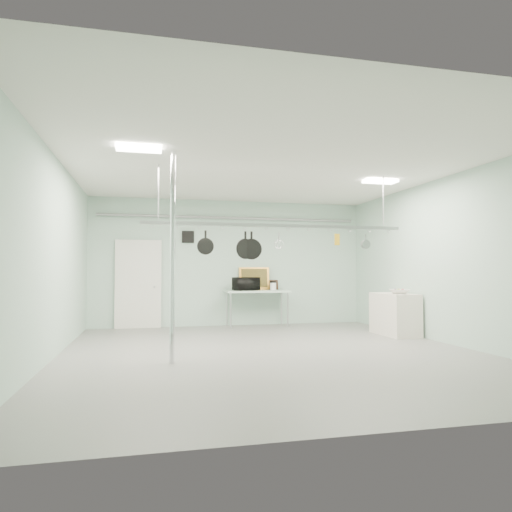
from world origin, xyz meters
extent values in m
plane|color=gray|center=(0.00, 0.00, 0.00)|extent=(8.00, 8.00, 0.00)
cube|color=silver|center=(0.00, 0.00, 3.19)|extent=(7.00, 8.00, 0.02)
cube|color=#A8C9B9|center=(0.00, 3.99, 1.60)|extent=(7.00, 0.02, 3.20)
cube|color=#A8C9B9|center=(3.49, 0.00, 1.60)|extent=(0.02, 8.00, 3.20)
cube|color=silver|center=(-2.30, 3.94, 1.05)|extent=(1.10, 0.10, 2.20)
cube|color=black|center=(-1.10, 3.97, 2.25)|extent=(0.30, 0.04, 0.30)
cylinder|color=gray|center=(0.00, 3.90, 2.75)|extent=(6.60, 0.07, 0.07)
cylinder|color=silver|center=(-1.70, -0.60, 1.60)|extent=(0.08, 0.08, 3.20)
cube|color=silver|center=(0.60, 3.60, 0.88)|extent=(1.60, 0.70, 0.05)
cylinder|color=#B7B7BC|center=(-0.12, 3.32, 0.43)|extent=(0.04, 0.04, 0.86)
cylinder|color=#B7B7BC|center=(-0.12, 3.88, 0.43)|extent=(0.04, 0.04, 0.86)
cylinder|color=#B7B7BC|center=(1.32, 3.32, 0.43)|extent=(0.04, 0.04, 0.86)
cylinder|color=#B7B7BC|center=(1.32, 3.88, 0.43)|extent=(0.04, 0.04, 0.86)
cube|color=white|center=(3.15, 1.40, 0.45)|extent=(0.60, 1.20, 0.90)
cube|color=#B7B7BC|center=(0.20, 0.30, 2.20)|extent=(4.80, 0.06, 0.06)
cylinder|color=#B7B7BC|center=(-1.90, 0.30, 2.70)|extent=(0.02, 0.02, 0.94)
cylinder|color=#B7B7BC|center=(2.30, 0.30, 2.70)|extent=(0.02, 0.02, 0.94)
cube|color=white|center=(-2.20, -0.80, 3.16)|extent=(0.65, 0.30, 0.05)
cube|color=white|center=(2.40, 0.60, 3.16)|extent=(0.65, 0.30, 0.05)
imported|color=black|center=(0.31, 3.54, 1.07)|extent=(0.69, 0.56, 0.33)
cylinder|color=white|center=(1.02, 3.59, 1.00)|extent=(0.17, 0.17, 0.19)
cube|color=gold|center=(0.60, 3.90, 1.20)|extent=(0.79, 0.19, 0.58)
cube|color=black|center=(1.08, 3.90, 1.03)|extent=(0.30, 0.08, 0.25)
imported|color=silver|center=(3.11, 1.13, 0.95)|extent=(0.51, 0.51, 0.10)
camera|label=1|loc=(-2.04, -7.56, 1.37)|focal=32.00mm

